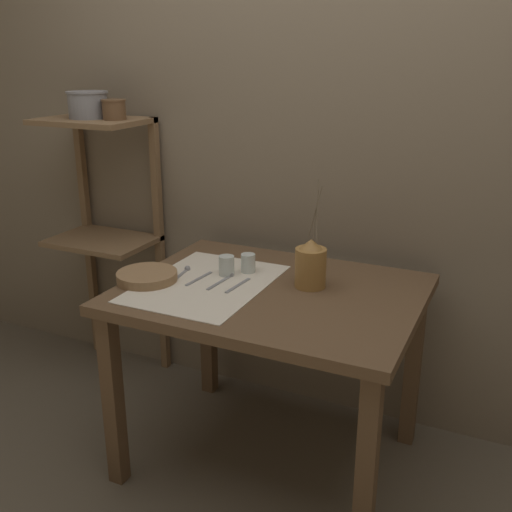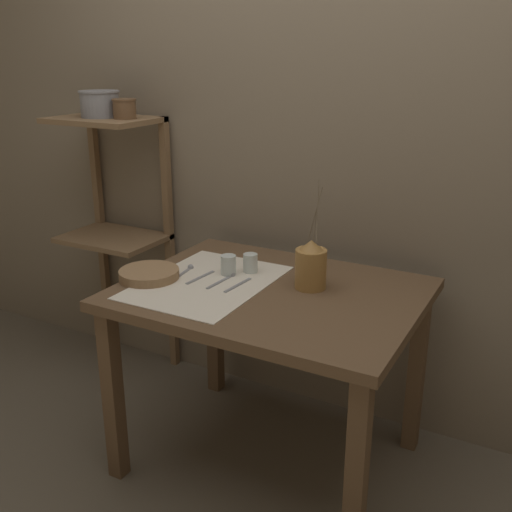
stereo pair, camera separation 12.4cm
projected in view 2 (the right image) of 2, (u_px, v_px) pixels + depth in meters
name	position (u px, v px, depth m)	size (l,w,h in m)	color
ground_plane	(269.00, 459.00, 2.45)	(12.00, 12.00, 0.00)	brown
stone_wall_back	(329.00, 147.00, 2.50)	(7.00, 0.06, 2.40)	#7A6B56
wooden_table	(271.00, 315.00, 2.24)	(1.08, 0.84, 0.75)	brown
wooden_shelf_unit	(117.00, 200.00, 2.91)	(0.48, 0.35, 1.29)	brown
linen_cloth	(207.00, 282.00, 2.27)	(0.44, 0.61, 0.00)	beige
pitcher_with_flowers	(311.00, 266.00, 2.19)	(0.12, 0.12, 0.40)	olive
wooden_bowl	(149.00, 274.00, 2.30)	(0.23, 0.23, 0.04)	#8E6B47
glass_tumbler_near	(228.00, 265.00, 2.33)	(0.06, 0.06, 0.08)	silver
glass_tumbler_far	(250.00, 263.00, 2.36)	(0.06, 0.06, 0.07)	silver
spoon_inner	(187.00, 270.00, 2.38)	(0.04, 0.17, 0.02)	gray
fork_inner	(200.00, 277.00, 2.31)	(0.03, 0.16, 0.00)	gray
spoon_outer	(228.00, 277.00, 2.30)	(0.03, 0.18, 0.02)	gray
fork_outer	(238.00, 285.00, 2.23)	(0.03, 0.16, 0.00)	gray
metal_pot_large	(100.00, 103.00, 2.73)	(0.19, 0.19, 0.12)	gray
metal_pot_small	(124.00, 108.00, 2.67)	(0.11, 0.11, 0.09)	brown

